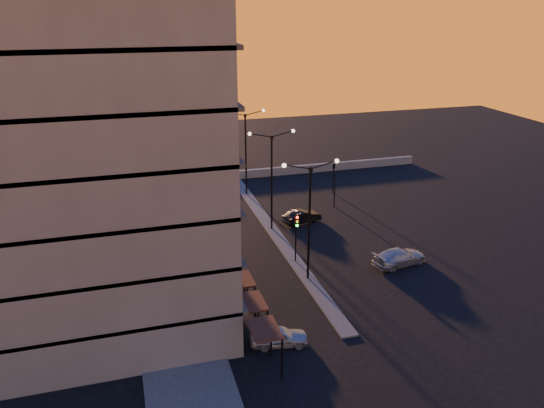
{
  "coord_description": "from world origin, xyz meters",
  "views": [
    {
      "loc": [
        -12.83,
        -34.05,
        20.04
      ],
      "look_at": [
        -1.11,
        6.06,
        4.14
      ],
      "focal_mm": 35.0,
      "sensor_mm": 36.0,
      "label": 1
    }
  ],
  "objects_px": {
    "streetlamp_mid": "(272,173)",
    "car_sedan": "(302,217)",
    "traffic_light_main": "(296,231)",
    "car_wagon": "(399,257)",
    "car_hatchback": "(279,336)"
  },
  "relations": [
    {
      "from": "streetlamp_mid",
      "to": "car_sedan",
      "type": "distance_m",
      "value": 6.02
    },
    {
      "from": "traffic_light_main",
      "to": "car_wagon",
      "type": "bearing_deg",
      "value": -18.25
    },
    {
      "from": "streetlamp_mid",
      "to": "car_hatchback",
      "type": "distance_m",
      "value": 18.69
    },
    {
      "from": "streetlamp_mid",
      "to": "traffic_light_main",
      "type": "distance_m",
      "value": 7.62
    },
    {
      "from": "car_wagon",
      "to": "car_hatchback",
      "type": "bearing_deg",
      "value": 109.35
    },
    {
      "from": "traffic_light_main",
      "to": "car_wagon",
      "type": "xyz_separation_m",
      "value": [
        8.0,
        -2.64,
        -2.21
      ]
    },
    {
      "from": "streetlamp_mid",
      "to": "car_wagon",
      "type": "distance_m",
      "value": 13.55
    },
    {
      "from": "car_hatchback",
      "to": "car_wagon",
      "type": "distance_m",
      "value": 14.74
    },
    {
      "from": "car_sedan",
      "to": "car_wagon",
      "type": "bearing_deg",
      "value": -170.86
    },
    {
      "from": "streetlamp_mid",
      "to": "car_wagon",
      "type": "relative_size",
      "value": 2.02
    },
    {
      "from": "car_hatchback",
      "to": "car_wagon",
      "type": "xyz_separation_m",
      "value": [
        12.6,
        7.65,
        0.07
      ]
    },
    {
      "from": "traffic_light_main",
      "to": "car_wagon",
      "type": "relative_size",
      "value": 0.9
    },
    {
      "from": "car_sedan",
      "to": "car_wagon",
      "type": "distance_m",
      "value": 11.58
    },
    {
      "from": "traffic_light_main",
      "to": "car_sedan",
      "type": "distance_m",
      "value": 8.9
    },
    {
      "from": "traffic_light_main",
      "to": "streetlamp_mid",
      "type": "bearing_deg",
      "value": 90.0
    }
  ]
}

